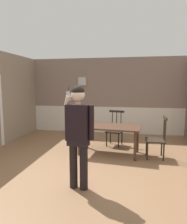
% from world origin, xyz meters
% --- Properties ---
extents(ground_plane, '(8.07, 8.07, 0.00)m').
position_xyz_m(ground_plane, '(0.00, 0.00, 0.00)').
color(ground_plane, '#846042').
extents(room_back_partition, '(5.76, 0.17, 2.79)m').
position_xyz_m(room_back_partition, '(-0.00, 3.67, 1.34)').
color(room_back_partition, gray).
rests_on(room_back_partition, ground_plane).
extents(dining_table, '(1.70, 1.03, 0.75)m').
position_xyz_m(dining_table, '(0.40, 1.22, 0.65)').
color(dining_table, '#4C3323').
rests_on(dining_table, ground_plane).
extents(chair_near_window, '(0.47, 0.47, 1.04)m').
position_xyz_m(chair_near_window, '(1.59, 1.10, 0.49)').
color(chair_near_window, '#2D2319').
rests_on(chair_near_window, ground_plane).
extents(chair_by_doorway, '(0.55, 0.55, 1.03)m').
position_xyz_m(chair_by_doorway, '(0.48, 2.04, 0.47)').
color(chair_by_doorway, black).
rests_on(chair_by_doorway, ground_plane).
extents(person_figure, '(0.55, 0.28, 1.80)m').
position_xyz_m(person_figure, '(0.09, -0.72, 1.05)').
color(person_figure, black).
rests_on(person_figure, ground_plane).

